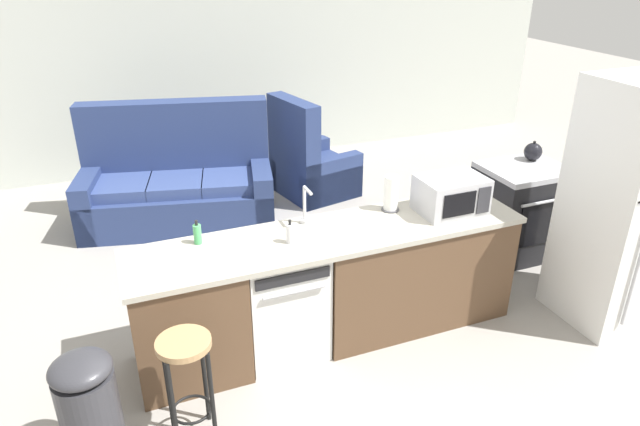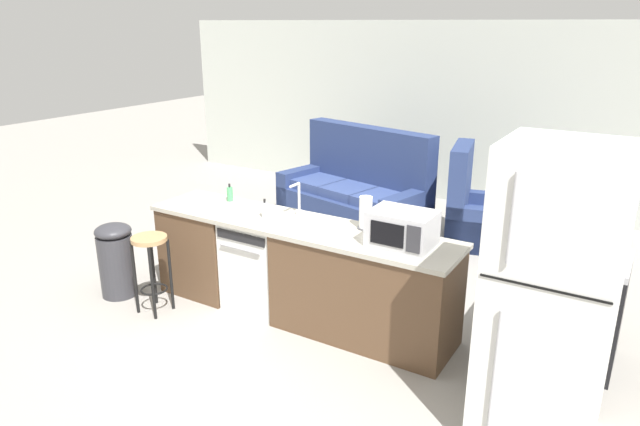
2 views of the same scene
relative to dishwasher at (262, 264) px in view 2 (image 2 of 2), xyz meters
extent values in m
plane|color=gray|center=(0.25, 0.00, -0.42)|extent=(24.00, 24.00, 0.00)
cube|color=beige|center=(0.55, 4.20, 0.88)|extent=(10.00, 0.06, 2.60)
cube|color=brown|center=(-0.68, 0.00, 0.01)|extent=(0.75, 0.62, 0.86)
cube|color=brown|center=(1.08, 0.00, 0.01)|extent=(1.55, 0.62, 0.86)
cube|color=#ADA899|center=(0.40, 0.00, 0.46)|extent=(2.94, 0.66, 0.04)
cube|color=black|center=(0.40, 0.00, -0.38)|extent=(2.86, 0.56, 0.08)
cube|color=silver|center=(0.00, 0.00, 0.00)|extent=(0.58, 0.58, 0.84)
cube|color=black|center=(0.00, -0.30, 0.36)|extent=(0.52, 0.01, 0.08)
cylinder|color=#B2B2B7|center=(0.00, -0.31, 0.26)|extent=(0.44, 0.02, 0.02)
cube|color=black|center=(2.60, 0.55, 0.00)|extent=(0.76, 0.64, 0.85)
cube|color=black|center=(2.60, 0.22, 0.05)|extent=(0.53, 0.01, 0.43)
cylinder|color=silver|center=(2.60, 0.20, 0.28)|extent=(0.61, 0.03, 0.03)
cube|color=#B7B7BC|center=(2.60, 0.55, 0.45)|extent=(0.76, 0.64, 0.05)
torus|color=black|center=(2.43, 0.42, 0.47)|extent=(0.16, 0.16, 0.01)
torus|color=black|center=(2.77, 0.42, 0.47)|extent=(0.16, 0.16, 0.01)
torus|color=black|center=(2.43, 0.68, 0.47)|extent=(0.16, 0.16, 0.01)
torus|color=black|center=(2.77, 0.68, 0.47)|extent=(0.16, 0.16, 0.01)
cube|color=silver|center=(2.60, -0.55, 0.55)|extent=(0.72, 0.70, 1.95)
cylinder|color=#B2B2B7|center=(2.40, -0.92, 1.15)|extent=(0.02, 0.02, 0.52)
cylinder|color=#B2B2B7|center=(2.40, -0.92, 0.18)|extent=(0.02, 0.02, 0.84)
cube|color=black|center=(2.60, -0.90, 0.79)|extent=(0.68, 0.01, 0.01)
cube|color=#B7B7BC|center=(1.39, 0.00, 0.62)|extent=(0.50, 0.36, 0.28)
cube|color=black|center=(1.35, -0.18, 0.62)|extent=(0.27, 0.01, 0.18)
cube|color=#2D2D33|center=(1.56, -0.18, 0.62)|extent=(0.11, 0.01, 0.21)
cylinder|color=silver|center=(0.28, 0.23, 0.49)|extent=(0.07, 0.07, 0.03)
cylinder|color=silver|center=(0.28, 0.23, 0.64)|extent=(0.02, 0.02, 0.26)
cylinder|color=silver|center=(0.28, 0.16, 0.77)|extent=(0.02, 0.14, 0.02)
cylinder|color=#4C4C51|center=(0.98, 0.19, 0.49)|extent=(0.14, 0.14, 0.01)
cylinder|color=white|center=(0.98, 0.19, 0.63)|extent=(0.11, 0.11, 0.27)
cylinder|color=silver|center=(0.08, -0.03, 0.55)|extent=(0.06, 0.06, 0.14)
cylinder|color=black|center=(0.08, -0.03, 0.64)|extent=(0.02, 0.02, 0.04)
cylinder|color=#4CB266|center=(-0.52, 0.20, 0.55)|extent=(0.06, 0.06, 0.14)
cylinder|color=black|center=(-0.52, 0.20, 0.64)|extent=(0.02, 0.02, 0.04)
sphere|color=black|center=(2.77, 0.68, 0.56)|extent=(0.17, 0.17, 0.17)
sphere|color=black|center=(2.77, 0.68, 0.66)|extent=(0.03, 0.03, 0.03)
cone|color=black|center=(2.85, 0.68, 0.58)|extent=(0.08, 0.04, 0.06)
cylinder|color=tan|center=(-0.78, -0.63, 0.30)|extent=(0.32, 0.32, 0.04)
cylinder|color=black|center=(-0.89, -0.74, -0.07)|extent=(0.03, 0.03, 0.70)
cylinder|color=black|center=(-0.67, -0.74, -0.07)|extent=(0.03, 0.03, 0.70)
cylinder|color=black|center=(-0.89, -0.52, -0.07)|extent=(0.03, 0.03, 0.70)
cylinder|color=black|center=(-0.67, -0.52, -0.07)|extent=(0.03, 0.03, 0.70)
torus|color=black|center=(-0.78, -0.63, -0.20)|extent=(0.25, 0.25, 0.02)
cylinder|color=#333338|center=(-1.34, -0.57, -0.11)|extent=(0.34, 0.34, 0.62)
ellipsoid|color=#333338|center=(-1.34, -0.57, 0.25)|extent=(0.35, 0.35, 0.14)
cube|color=navy|center=(-0.36, 2.44, -0.21)|extent=(2.15, 1.34, 0.42)
cube|color=navy|center=(-0.28, 2.76, 0.21)|extent=(2.00, 0.69, 1.27)
cube|color=navy|center=(-1.24, 2.64, -0.11)|extent=(0.40, 0.92, 0.62)
cube|color=navy|center=(0.52, 2.23, -0.11)|extent=(0.40, 0.92, 0.62)
cube|color=#35477D|center=(-0.91, 2.52, 0.06)|extent=(0.69, 0.74, 0.12)
cube|color=#35477D|center=(-0.37, 2.39, 0.06)|extent=(0.69, 0.74, 0.12)
cube|color=#35477D|center=(0.16, 2.26, 0.06)|extent=(0.69, 0.74, 0.12)
cube|color=navy|center=(1.32, 2.67, -0.22)|extent=(0.96, 1.00, 0.40)
cube|color=navy|center=(1.02, 2.61, 0.18)|extent=(0.37, 0.87, 1.20)
cube|color=navy|center=(1.39, 2.33, -0.15)|extent=(0.82, 0.33, 0.55)
cube|color=navy|center=(1.24, 3.01, -0.15)|extent=(0.82, 0.33, 0.55)
camera|label=1|loc=(-1.03, -3.34, 2.37)|focal=32.00mm
camera|label=2|loc=(3.02, -3.91, 2.15)|focal=32.00mm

